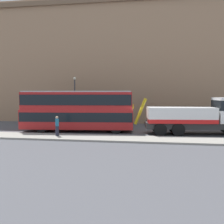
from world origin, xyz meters
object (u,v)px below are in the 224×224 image
(pedestrian_onlooker, at_px, (57,126))
(street_lamp, at_px, (75,96))
(recovery_tow_truck, at_px, (200,116))
(double_decker_bus, at_px, (77,109))

(pedestrian_onlooker, relative_size, street_lamp, 0.29)
(recovery_tow_truck, relative_size, street_lamp, 1.76)
(double_decker_bus, bearing_deg, street_lamp, 103.62)
(double_decker_bus, relative_size, pedestrian_onlooker, 6.55)
(recovery_tow_truck, distance_m, double_decker_bus, 11.73)
(street_lamp, bearing_deg, recovery_tow_truck, -23.51)
(recovery_tow_truck, bearing_deg, double_decker_bus, 174.44)
(double_decker_bus, xyz_separation_m, pedestrian_onlooker, (-0.78, -3.53, -1.25))
(double_decker_bus, height_order, street_lamp, street_lamp)
(recovery_tow_truck, height_order, street_lamp, street_lamp)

